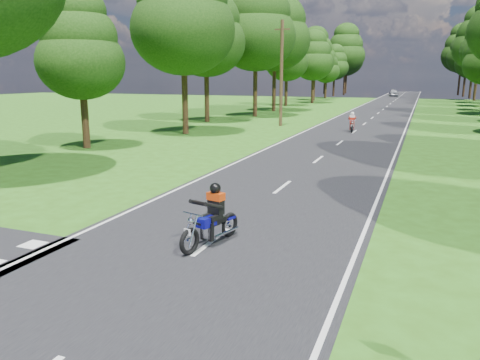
% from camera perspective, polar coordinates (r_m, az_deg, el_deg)
% --- Properties ---
extents(ground, '(160.00, 160.00, 0.00)m').
position_cam_1_polar(ground, '(9.57, -8.63, -11.38)').
color(ground, '#2B5613').
rests_on(ground, ground).
extents(main_road, '(7.00, 140.00, 0.02)m').
position_cam_1_polar(main_road, '(57.84, 17.05, 8.22)').
color(main_road, black).
rests_on(main_road, ground).
extents(road_markings, '(7.40, 140.00, 0.01)m').
position_cam_1_polar(road_markings, '(55.99, 16.75, 8.12)').
color(road_markings, silver).
rests_on(road_markings, main_road).
extents(treeline, '(40.00, 115.35, 14.78)m').
position_cam_1_polar(treeline, '(67.81, 19.48, 15.61)').
color(treeline, black).
rests_on(treeline, ground).
extents(telegraph_pole, '(1.20, 0.26, 8.00)m').
position_cam_1_polar(telegraph_pole, '(37.05, 5.07, 12.86)').
color(telegraph_pole, '#382616').
rests_on(telegraph_pole, ground).
extents(rider_near_blue, '(1.00, 1.84, 1.46)m').
position_cam_1_polar(rider_near_blue, '(10.78, -3.65, -4.26)').
color(rider_near_blue, '#0D0C88').
rests_on(rider_near_blue, main_road).
extents(rider_far_red, '(0.82, 1.73, 1.38)m').
position_cam_1_polar(rider_far_red, '(33.94, 13.50, 6.91)').
color(rider_far_red, maroon).
rests_on(rider_far_red, main_road).
extents(distant_car, '(2.12, 4.22, 1.38)m').
position_cam_1_polar(distant_car, '(95.65, 18.22, 10.08)').
color(distant_car, '#A6A8AD').
rests_on(distant_car, main_road).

